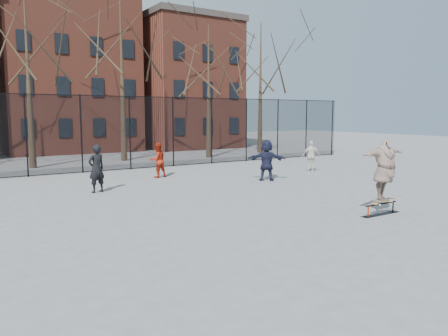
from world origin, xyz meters
TOP-DOWN VIEW (x-y plane):
  - ground at (0.00, 0.00)m, footprint 100.00×100.00m
  - skate_rail at (3.58, -1.40)m, footprint 1.57×0.24m
  - skateboard at (3.67, -1.40)m, footprint 0.77×0.18m
  - skater at (3.67, -1.40)m, footprint 2.30×0.96m
  - bystander_black at (-2.48, 7.00)m, footprint 0.77×0.61m
  - bystander_red at (1.18, 9.41)m, footprint 0.87×0.71m
  - bystander_white at (8.79, 6.91)m, footprint 1.02×0.89m
  - bystander_navy at (4.91, 5.79)m, footprint 1.70×1.50m
  - fence at (-0.01, 13.00)m, footprint 34.03×0.07m
  - tree_row at (-0.25, 17.15)m, footprint 33.66×7.46m
  - rowhouses at (0.72, 26.00)m, footprint 29.00×7.00m

SIDE VIEW (x-z plane):
  - ground at x=0.00m, z-range 0.00..0.00m
  - skate_rail at x=3.58m, z-range -0.04..0.31m
  - skateboard at x=3.67m, z-range 0.34..0.44m
  - bystander_white at x=8.79m, z-range 0.00..1.65m
  - bystander_red at x=1.18m, z-range 0.00..1.67m
  - bystander_black at x=-2.48m, z-range 0.00..1.86m
  - bystander_navy at x=4.91m, z-range 0.00..1.87m
  - skater at x=3.67m, z-range 0.44..2.25m
  - fence at x=-0.01m, z-range 0.05..4.05m
  - rowhouses at x=0.72m, z-range -0.44..12.56m
  - tree_row at x=-0.25m, z-range 2.02..12.69m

